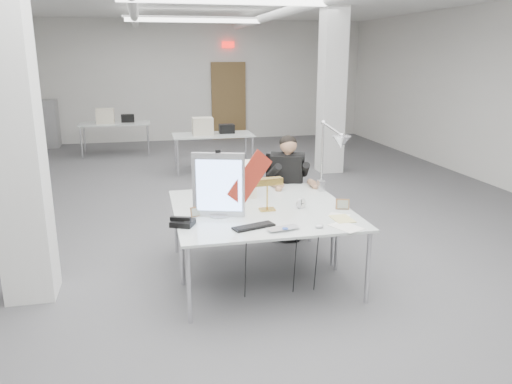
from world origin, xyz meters
TOP-DOWN VIEW (x-y plane):
  - room_shell at (0.04, 0.13)m, footprint 10.04×14.04m
  - desk_main at (0.00, -2.50)m, footprint 1.80×0.90m
  - desk_second at (0.00, -1.60)m, footprint 1.80×0.90m
  - bg_desk_a at (0.20, 3.00)m, footprint 1.60×0.80m
  - bg_desk_b at (-1.80, 5.20)m, footprint 1.60×0.80m
  - filing_cabinet at (-3.50, 6.65)m, footprint 0.45×0.55m
  - office_chair at (0.59, -0.98)m, footprint 0.68×0.68m
  - seated_person at (0.59, -1.03)m, footprint 0.62×0.68m
  - monitor at (-0.46, -2.21)m, footprint 0.51×0.20m
  - pennant at (-0.16, -2.25)m, footprint 0.49×0.18m
  - keyboard at (-0.20, -2.63)m, footprint 0.42×0.25m
  - laptop at (0.05, -2.79)m, footprint 0.33×0.24m
  - mouse at (0.39, -2.77)m, footprint 0.09×0.07m
  - bankers_lamp at (0.05, -2.14)m, footprint 0.32×0.16m
  - desk_phone at (-0.84, -2.42)m, footprint 0.26×0.25m
  - picture_frame_left at (-0.69, -2.18)m, footprint 0.13×0.07m
  - picture_frame_right at (0.81, -2.27)m, footprint 0.14×0.08m
  - desk_clock at (0.41, -2.14)m, footprint 0.12×0.07m
  - paper_stack_a at (0.63, -2.81)m, footprint 0.30×0.35m
  - paper_stack_b at (0.69, -2.58)m, footprint 0.19×0.26m
  - paper_stack_c at (0.70, -2.47)m, footprint 0.24×0.23m
  - beige_monitor at (-0.15, -1.50)m, footprint 0.39×0.37m
  - architect_lamp at (0.85, -1.78)m, footprint 0.44×0.68m

SIDE VIEW (x-z plane):
  - office_chair at x=0.59m, z-range 0.00..1.06m
  - filing_cabinet at x=-3.50m, z-range 0.00..1.20m
  - desk_main at x=0.00m, z-range 0.73..0.75m
  - desk_second at x=0.00m, z-range 0.73..0.75m
  - bg_desk_a at x=0.20m, z-range 0.73..0.75m
  - bg_desk_b at x=-1.80m, z-range 0.73..0.75m
  - paper_stack_a at x=0.63m, z-range 0.76..0.76m
  - paper_stack_c at x=0.70m, z-range 0.76..0.76m
  - paper_stack_b at x=0.69m, z-range 0.76..0.76m
  - keyboard at x=-0.20m, z-range 0.76..0.77m
  - laptop at x=0.05m, z-range 0.76..0.78m
  - mouse at x=0.39m, z-range 0.76..0.79m
  - desk_phone at x=-0.84m, z-range 0.76..0.81m
  - picture_frame_left at x=-0.69m, z-range 0.75..0.85m
  - desk_clock at x=0.41m, z-range 0.75..0.86m
  - picture_frame_right at x=0.81m, z-range 0.75..0.87m
  - seated_person at x=0.59m, z-range 0.49..1.31m
  - bankers_lamp at x=0.05m, z-range 0.76..1.10m
  - beige_monitor at x=-0.15m, z-range 0.75..1.12m
  - monitor at x=-0.46m, z-range 0.75..1.39m
  - pennant at x=-0.16m, z-range 0.86..1.41m
  - architect_lamp at x=0.85m, z-range 0.75..1.58m
  - room_shell at x=0.04m, z-range 0.07..3.31m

